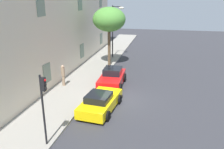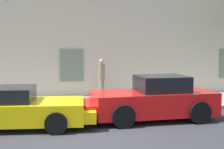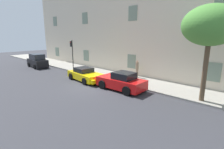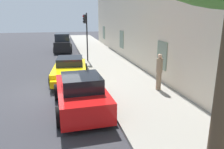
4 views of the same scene
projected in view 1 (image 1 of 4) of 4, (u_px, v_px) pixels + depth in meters
name	position (u px, v px, depth m)	size (l,w,h in m)	color
ground_plane	(118.00, 98.00, 17.46)	(80.00, 80.00, 0.00)	#333338
sidewalk	(69.00, 93.00, 18.26)	(60.00, 3.58, 0.14)	gray
building_facade	(16.00, 20.00, 17.29)	(40.56, 4.81, 11.28)	beige
sportscar_red_lead	(101.00, 101.00, 15.71)	(4.67, 2.38, 1.27)	yellow
sportscar_yellow_flank	(112.00, 79.00, 19.62)	(4.58, 2.17, 1.51)	red
tree_near_kerb	(109.00, 20.00, 24.08)	(3.44, 3.44, 6.19)	brown
traffic_light	(43.00, 99.00, 11.02)	(0.22, 0.36, 3.73)	black
street_lamp	(116.00, 23.00, 27.41)	(0.44, 1.42, 6.21)	black
pedestrian_admiring	(63.00, 75.00, 19.35)	(0.41, 0.41, 1.80)	#8C7259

